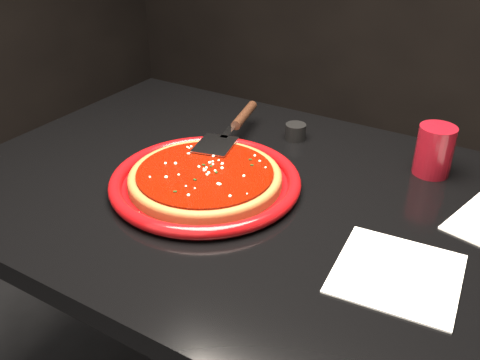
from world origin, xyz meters
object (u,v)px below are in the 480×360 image
table (257,333)px  pizza_server (232,127)px  ramekin (296,132)px  cup (434,150)px  plate (205,181)px

table → pizza_server: size_ratio=3.80×
ramekin → pizza_server: bearing=-133.8°
cup → pizza_server: bearing=-165.5°
table → plate: plate is taller
pizza_server → cup: cup is taller
table → ramekin: bearing=100.5°
pizza_server → plate: bearing=-87.0°
table → cup: size_ratio=11.75×
plate → cup: 0.46m
table → plate: bearing=-156.2°
pizza_server → ramekin: bearing=32.9°
plate → cup: size_ratio=3.62×
table → ramekin: size_ratio=25.60×
pizza_server → table: bearing=-56.0°
table → pizza_server: bearing=137.3°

